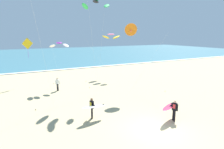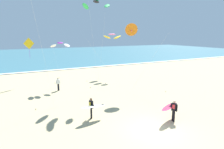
# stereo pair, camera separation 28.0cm
# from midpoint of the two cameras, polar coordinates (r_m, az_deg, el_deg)

# --- Properties ---
(ground_plane) EXTENTS (160.00, 160.00, 0.00)m
(ground_plane) POSITION_cam_midpoint_polar(r_m,az_deg,el_deg) (14.55, 13.15, -15.61)
(ground_plane) COLOR tan
(ocean_water) EXTENTS (160.00, 60.00, 0.08)m
(ocean_water) POSITION_cam_midpoint_polar(r_m,az_deg,el_deg) (67.14, -19.29, 5.50)
(ocean_water) COLOR teal
(ocean_water) RESTS_ON ground
(shoreline_foam) EXTENTS (160.00, 0.93, 0.01)m
(shoreline_foam) POSITION_cam_midpoint_polar(r_m,az_deg,el_deg) (38.11, -13.34, 1.58)
(shoreline_foam) COLOR white
(shoreline_foam) RESTS_ON ocean_water
(surfer_lead) EXTENTS (2.49, 1.52, 1.71)m
(surfer_lead) POSITION_cam_midpoint_polar(r_m,az_deg,el_deg) (15.86, 17.62, -9.35)
(surfer_lead) COLOR black
(surfer_lead) RESTS_ON ground
(surfer_trailing) EXTENTS (2.16, 1.08, 1.71)m
(surfer_trailing) POSITION_cam_midpoint_polar(r_m,az_deg,el_deg) (15.48, -5.31, -9.39)
(surfer_trailing) COLOR black
(surfer_trailing) RESTS_ON ground
(kite_arc_charcoal_far) EXTENTS (4.33, 5.18, 9.99)m
(kite_arc_charcoal_far) POSITION_cam_midpoint_polar(r_m,az_deg,el_deg) (21.24, -4.27, 19.78)
(kite_arc_charcoal_far) COLOR green
(kite_arc_charcoal_far) RESTS_ON ground
(kite_delta_amber_low) EXTENTS (4.67, 2.04, 7.79)m
(kite_delta_amber_low) POSITION_cam_midpoint_polar(r_m,az_deg,el_deg) (21.55, 6.13, 12.97)
(kite_delta_amber_low) COLOR orange
(kite_delta_amber_low) RESTS_ON ground
(kite_arc_rose_distant) EXTENTS (5.89, 3.21, 6.71)m
(kite_arc_rose_distant) POSITION_cam_midpoint_polar(r_m,az_deg,el_deg) (30.23, 0.29, 11.21)
(kite_arc_rose_distant) COLOR yellow
(kite_arc_rose_distant) RESTS_ON ground
(kite_diamond_golden_close) EXTENTS (4.69, 2.09, 6.17)m
(kite_diamond_golden_close) POSITION_cam_midpoint_polar(r_m,az_deg,el_deg) (27.96, -22.86, 8.14)
(kite_diamond_golden_close) COLOR yellow
(kite_diamond_golden_close) RESTS_ON ground
(kite_arc_violet_outer) EXTENTS (2.52, 3.19, 5.69)m
(kite_arc_violet_outer) POSITION_cam_midpoint_polar(r_m,az_deg,el_deg) (24.59, -14.72, 8.48)
(kite_arc_violet_outer) COLOR white
(kite_arc_violet_outer) RESTS_ON ground
(bystander_white_top) EXTENTS (0.48, 0.27, 1.59)m
(bystander_white_top) POSITION_cam_midpoint_polar(r_m,az_deg,el_deg) (23.92, -15.24, -2.69)
(bystander_white_top) COLOR black
(bystander_white_top) RESTS_ON ground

